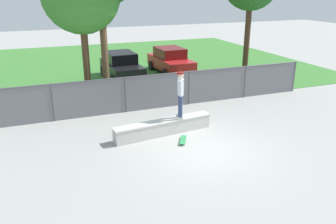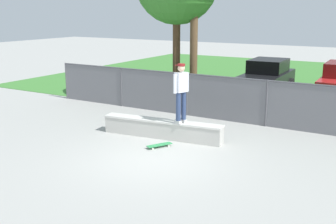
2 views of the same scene
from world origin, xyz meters
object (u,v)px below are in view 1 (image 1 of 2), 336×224
car_black (121,66)px  car_red (170,60)px  skateboarder (180,93)px  skateboard (183,140)px  concrete_ledge (163,127)px

car_black → car_red: size_ratio=1.00×
skateboarder → car_black: (-0.12, 8.99, -0.78)m
skateboard → car_black: 9.89m
concrete_ledge → skateboard: (0.45, -0.89, -0.22)m
skateboarder → car_red: size_ratio=0.43×
concrete_ledge → skateboard: concrete_ledge is taller
car_black → concrete_ledge: bearing=-93.6°
car_black → car_red: bearing=7.9°
concrete_ledge → skateboard: bearing=-63.4°
car_red → concrete_ledge: bearing=-113.0°
concrete_ledge → car_black: size_ratio=0.95×
skateboarder → car_black: bearing=90.8°
skateboarder → car_red: 10.05m
skateboarder → skateboard: bearing=-105.9°
concrete_ledge → car_red: bearing=67.0°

